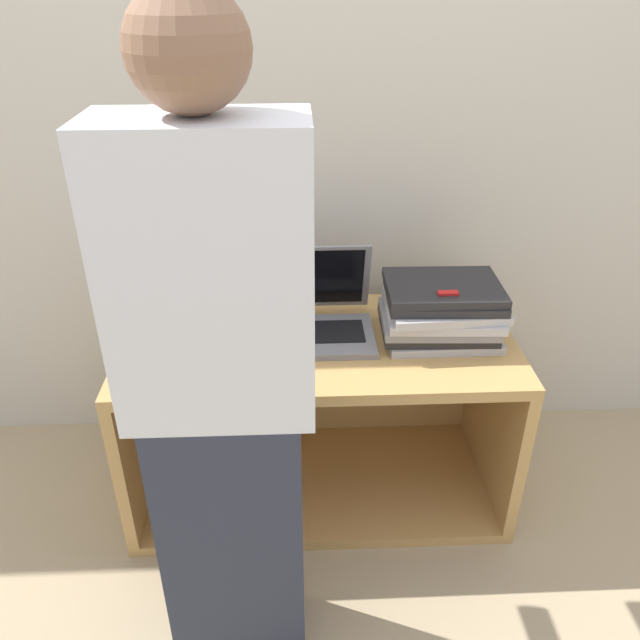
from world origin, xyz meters
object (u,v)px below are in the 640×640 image
at_px(laptop_open, 318,316).
at_px(laptop_stack_left, 197,324).
at_px(laptop_stack_right, 441,311).
at_px(person, 222,394).

bearing_deg(laptop_open, laptop_stack_left, -172.35).
height_order(laptop_stack_right, person, person).
relative_size(laptop_stack_right, person, 0.23).
bearing_deg(person, laptop_stack_left, 103.90).
relative_size(laptop_stack_left, person, 0.23).
distance_m(laptop_stack_right, person, 0.83).
xyz_separation_m(laptop_open, laptop_stack_left, (-0.37, -0.05, 0.01)).
bearing_deg(laptop_open, laptop_stack_right, -7.75).
distance_m(laptop_stack_left, laptop_stack_right, 0.75).
bearing_deg(laptop_stack_right, person, -138.04).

